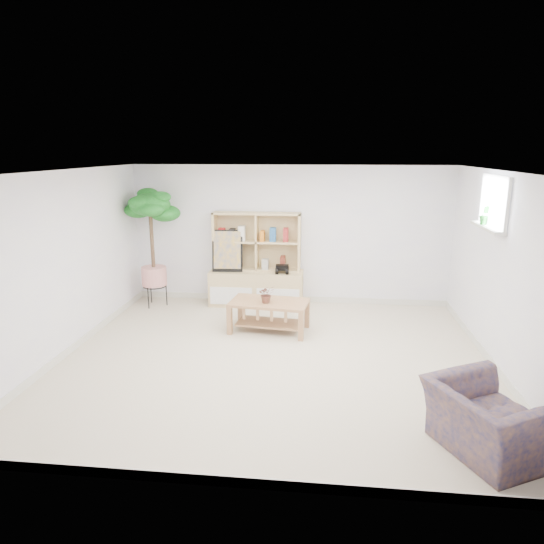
# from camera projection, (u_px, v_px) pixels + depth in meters

# --- Properties ---
(floor) EXTENTS (5.50, 5.00, 0.01)m
(floor) POSITION_uv_depth(u_px,v_px,m) (275.00, 359.00, 6.31)
(floor) COLOR beige
(floor) RESTS_ON ground
(ceiling) EXTENTS (5.50, 5.00, 0.01)m
(ceiling) POSITION_uv_depth(u_px,v_px,m) (275.00, 171.00, 5.72)
(ceiling) COLOR white
(ceiling) RESTS_ON walls
(walls) EXTENTS (5.51, 5.01, 2.40)m
(walls) POSITION_uv_depth(u_px,v_px,m) (275.00, 270.00, 6.01)
(walls) COLOR white
(walls) RESTS_ON floor
(baseboard) EXTENTS (5.50, 5.00, 0.10)m
(baseboard) POSITION_uv_depth(u_px,v_px,m) (275.00, 355.00, 6.30)
(baseboard) COLOR silver
(baseboard) RESTS_ON floor
(window) EXTENTS (0.10, 0.98, 0.68)m
(window) POSITION_uv_depth(u_px,v_px,m) (495.00, 202.00, 6.11)
(window) COLOR #C5DDFF
(window) RESTS_ON walls
(window_sill) EXTENTS (0.14, 1.00, 0.04)m
(window_sill) POSITION_uv_depth(u_px,v_px,m) (487.00, 227.00, 6.19)
(window_sill) COLOR silver
(window_sill) RESTS_ON walls
(storage_unit) EXTENTS (1.61, 0.54, 1.61)m
(storage_unit) POSITION_uv_depth(u_px,v_px,m) (256.00, 260.00, 8.33)
(storage_unit) COLOR tan
(storage_unit) RESTS_ON floor
(poster) EXTENTS (0.53, 0.16, 0.72)m
(poster) POSITION_uv_depth(u_px,v_px,m) (227.00, 251.00, 8.29)
(poster) COLOR yellow
(poster) RESTS_ON storage_unit
(toy_truck) EXTENTS (0.33, 0.24, 0.17)m
(toy_truck) POSITION_uv_depth(u_px,v_px,m) (282.00, 269.00, 8.21)
(toy_truck) COLOR black
(toy_truck) RESTS_ON storage_unit
(coffee_table) EXTENTS (1.20, 0.75, 0.46)m
(coffee_table) POSITION_uv_depth(u_px,v_px,m) (269.00, 316.00, 7.24)
(coffee_table) COLOR #A37542
(coffee_table) RESTS_ON floor
(table_plant) EXTENTS (0.28, 0.26, 0.26)m
(table_plant) POSITION_uv_depth(u_px,v_px,m) (267.00, 294.00, 7.08)
(table_plant) COLOR #175317
(table_plant) RESTS_ON coffee_table
(floor_tree) EXTENTS (0.88, 0.88, 2.03)m
(floor_tree) POSITION_uv_depth(u_px,v_px,m) (152.00, 249.00, 8.23)
(floor_tree) COLOR #15541B
(floor_tree) RESTS_ON floor
(armchair) EXTENTS (1.20, 1.25, 0.72)m
(armchair) POSITION_uv_depth(u_px,v_px,m) (489.00, 416.00, 4.28)
(armchair) COLOR navy
(armchair) RESTS_ON floor
(sill_plant) EXTENTS (0.17, 0.15, 0.25)m
(sill_plant) POSITION_uv_depth(u_px,v_px,m) (485.00, 215.00, 6.28)
(sill_plant) COLOR #15541B
(sill_plant) RESTS_ON window_sill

